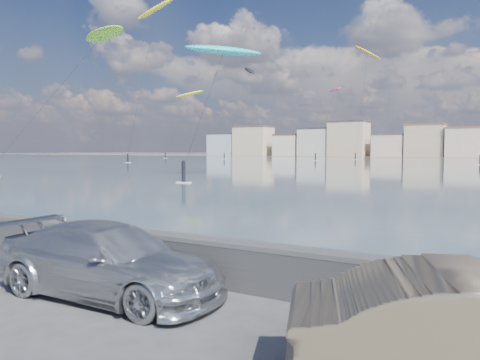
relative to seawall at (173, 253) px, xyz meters
name	(u,v)px	position (x,y,z in m)	size (l,w,h in m)	color
ground	(78,316)	(0.00, -2.70, -0.58)	(700.00, 700.00, 0.00)	#333335
bay_water	(468,165)	(0.00, 88.80, -0.58)	(500.00, 177.00, 0.00)	#314C56
seawall	(173,253)	(0.00, 0.00, 0.00)	(400.00, 0.36, 1.08)	#28282B
car_silver	(109,260)	(-0.34, -1.61, 0.14)	(2.01, 4.96, 1.44)	#B9BDC2
kitesurfer_1	(103,36)	(-41.03, 37.61, 17.49)	(9.86, 18.30, 19.14)	#8CD826
kitesurfer_2	(189,95)	(-89.82, 124.07, 21.19)	(8.96, 15.42, 23.87)	yellow
kitesurfer_3	(249,71)	(-66.15, 123.93, 27.13)	(8.29, 17.54, 30.28)	black
kitesurfer_4	(368,54)	(-32.31, 138.61, 31.79)	(8.63, 18.51, 35.61)	#BF8C19
kitesurfer_5	(335,92)	(-35.72, 117.62, 18.28)	(6.78, 13.24, 20.06)	#E5338C
kitesurfer_8	(155,10)	(-65.06, 77.12, 34.36)	(11.15, 11.29, 38.14)	yellow
kitesurfer_9	(224,52)	(-19.21, 33.08, 12.28)	(7.24, 12.90, 13.72)	#19BFBF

